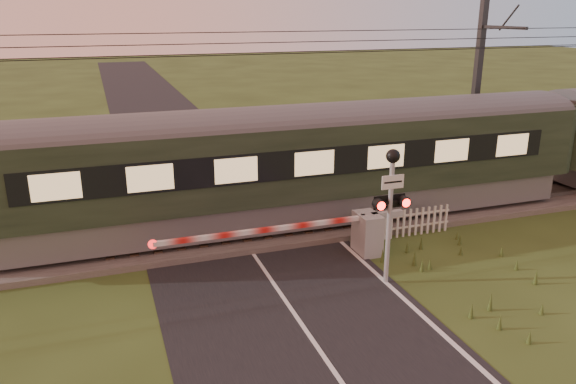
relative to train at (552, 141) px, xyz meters
name	(u,v)px	position (x,y,z in m)	size (l,w,h in m)	color
ground	(315,345)	(-11.93, -6.50, -2.09)	(160.00, 160.00, 0.00)	#2E3C17
road	(320,351)	(-11.92, -6.73, -2.08)	(6.00, 140.00, 0.03)	black
track_bed	(239,232)	(-11.93, 0.00, -2.03)	(140.00, 3.40, 0.39)	#47423D
overhead_wires	(233,46)	(-11.93, 0.00, 3.63)	(120.00, 0.62, 0.62)	black
train	(552,141)	(0.00, 0.00, 0.00)	(38.81, 2.68, 3.61)	slate
boom_gate	(357,232)	(-9.11, -2.60, -1.42)	(7.20, 0.92, 1.22)	gray
crossing_signal	(391,193)	(-9.17, -4.46, 0.34)	(0.90, 0.36, 3.54)	gray
picket_fence	(407,223)	(-7.07, -1.89, -1.64)	(3.03, 0.07, 0.89)	silver
catenary_mast	(478,85)	(-1.82, 2.23, 1.86)	(0.24, 2.47, 7.63)	#2D2D30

